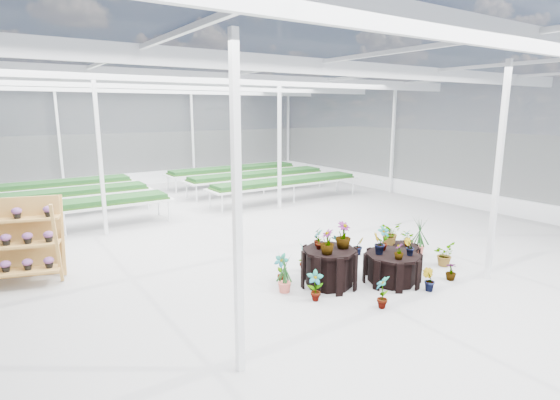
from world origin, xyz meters
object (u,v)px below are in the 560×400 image
plinth_low (399,255)px  shelf_rack (18,242)px  plinth_mid (392,268)px  plinth_tall (329,267)px

plinth_low → shelf_rack: size_ratio=0.54×
plinth_mid → shelf_rack: size_ratio=0.66×
plinth_low → shelf_rack: bearing=154.4°
plinth_tall → plinth_low: bearing=2.6°
plinth_mid → plinth_low: 1.22m
plinth_mid → shelf_rack: shelf_rack is taller
plinth_low → shelf_rack: shelf_rack is taller
plinth_tall → plinth_mid: bearing=-26.6°
plinth_tall → plinth_low: size_ratio=1.21×
plinth_tall → plinth_mid: 1.34m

